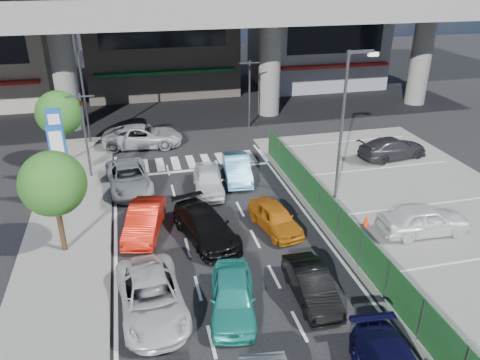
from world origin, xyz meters
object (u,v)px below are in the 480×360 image
object	(u,v)px
parked_sedan_white	(424,219)
traffic_cone	(367,220)
sedan_black_mid	(206,226)
taxi_orange_right	(275,218)
tree_near	(53,184)
traffic_light_right	(250,77)
tree_far	(59,114)
traffic_light_left	(82,115)
street_lamp_left	(84,77)
wagon_silver_front_left	(129,178)
crossing_wagon_silver	(143,136)
signboard_near	(59,156)
taxi_orange_left	(144,221)
taxi_teal_mid	(233,296)
parked_sedan_dgrey	(393,148)
signboard_far	(57,137)
sedan_white_front_mid	(208,180)
kei_truck_front_right	(237,168)
street_lamp_right	(346,115)
sedan_white_mid_left	(151,297)
hatch_black_mid_right	(312,285)

from	to	relation	value
parked_sedan_white	traffic_cone	world-z (taller)	parked_sedan_white
sedan_black_mid	taxi_orange_right	size ratio (longest dim) A/B	1.28
tree_near	traffic_light_right	bearing A→B (deg)	50.19
tree_far	traffic_cone	size ratio (longest dim) A/B	7.50
traffic_light_left	street_lamp_left	world-z (taller)	street_lamp_left
wagon_silver_front_left	sedan_black_mid	bearing A→B (deg)	-68.15
tree_far	crossing_wagon_silver	size ratio (longest dim) A/B	0.88
signboard_near	crossing_wagon_silver	bearing A→B (deg)	63.15
traffic_light_left	taxi_orange_left	xyz separation A→B (m)	(2.81, -7.25, -3.25)
traffic_light_left	taxi_teal_mid	size ratio (longest dim) A/B	1.28
taxi_teal_mid	parked_sedan_white	bearing A→B (deg)	28.80
signboard_near	tree_near	distance (m)	4.01
tree_far	taxi_teal_mid	bearing A→B (deg)	-65.78
taxi_orange_right	parked_sedan_dgrey	size ratio (longest dim) A/B	0.79
signboard_far	sedan_white_front_mid	bearing A→B (deg)	-17.51
traffic_light_left	taxi_orange_right	bearing A→B (deg)	-42.96
street_lamp_left	kei_truck_front_right	world-z (taller)	street_lamp_left
taxi_orange_left	wagon_silver_front_left	distance (m)	5.19
taxi_teal_mid	kei_truck_front_right	distance (m)	11.70
signboard_near	taxi_orange_right	xyz separation A→B (m)	(9.98, -4.35, -2.43)
traffic_light_right	street_lamp_right	xyz separation A→B (m)	(1.67, -13.00, 0.83)
sedan_white_front_mid	parked_sedan_white	size ratio (longest dim) A/B	0.94
street_lamp_right	sedan_white_front_mid	xyz separation A→B (m)	(-6.82, 2.48, -4.08)
sedan_white_mid_left	taxi_orange_left	world-z (taller)	same
sedan_black_mid	traffic_light_right	bearing A→B (deg)	53.79
tree_far	kei_truck_front_right	world-z (taller)	tree_far
sedan_black_mid	sedan_white_mid_left	bearing A→B (deg)	-136.46
street_lamp_left	traffic_cone	bearing A→B (deg)	-48.30
taxi_orange_right	kei_truck_front_right	size ratio (longest dim) A/B	0.89
traffic_light_right	signboard_near	bearing A→B (deg)	-139.09
sedan_white_mid_left	sedan_black_mid	world-z (taller)	same
signboard_far	taxi_orange_left	bearing A→B (deg)	-56.03
traffic_cone	traffic_light_left	bearing A→B (deg)	145.57
taxi_orange_left	traffic_light_left	bearing A→B (deg)	124.52
tree_near	taxi_orange_left	distance (m)	4.56
signboard_far	crossing_wagon_silver	xyz separation A→B (m)	(4.76, 5.60, -2.30)
wagon_silver_front_left	parked_sedan_white	bearing A→B (deg)	-37.68
sedan_white_mid_left	signboard_far	bearing A→B (deg)	104.97
street_lamp_right	signboard_far	distance (m)	15.69
street_lamp_right	street_lamp_left	world-z (taller)	same
tree_near	sedan_white_mid_left	bearing A→B (deg)	-54.45
traffic_light_left	tree_near	xyz separation A→B (m)	(-0.80, -8.00, -0.55)
sedan_white_front_mid	traffic_cone	distance (m)	8.91
wagon_silver_front_left	sedan_white_mid_left	bearing A→B (deg)	-93.05
taxi_orange_left	sedan_white_front_mid	bearing A→B (deg)	58.20
parked_sedan_dgrey	wagon_silver_front_left	bearing A→B (deg)	83.56
kei_truck_front_right	tree_near	bearing A→B (deg)	-142.11
kei_truck_front_right	hatch_black_mid_right	bearing A→B (deg)	-82.36
taxi_teal_mid	traffic_light_left	bearing A→B (deg)	123.76
signboard_far	traffic_cone	distance (m)	17.14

